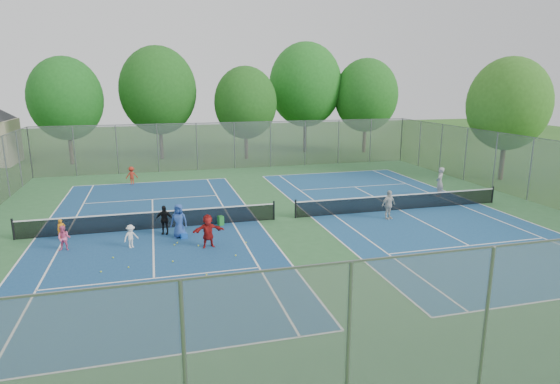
# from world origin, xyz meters

# --- Properties ---
(ground) EXTENTS (120.00, 120.00, 0.00)m
(ground) POSITION_xyz_m (0.00, 0.00, 0.00)
(ground) COLOR #29591C
(ground) RESTS_ON ground
(court_pad) EXTENTS (32.00, 32.00, 0.01)m
(court_pad) POSITION_xyz_m (0.00, 0.00, 0.01)
(court_pad) COLOR #306536
(court_pad) RESTS_ON ground
(court_left) EXTENTS (10.97, 23.77, 0.01)m
(court_left) POSITION_xyz_m (-7.00, 0.00, 0.02)
(court_left) COLOR navy
(court_left) RESTS_ON court_pad
(court_right) EXTENTS (10.97, 23.77, 0.01)m
(court_right) POSITION_xyz_m (7.00, 0.00, 0.02)
(court_right) COLOR navy
(court_right) RESTS_ON court_pad
(net_left) EXTENTS (12.87, 0.10, 0.91)m
(net_left) POSITION_xyz_m (-7.00, 0.00, 0.46)
(net_left) COLOR black
(net_left) RESTS_ON ground
(net_right) EXTENTS (12.87, 0.10, 0.91)m
(net_right) POSITION_xyz_m (7.00, 0.00, 0.46)
(net_right) COLOR black
(net_right) RESTS_ON ground
(fence_north) EXTENTS (32.00, 0.10, 4.00)m
(fence_north) POSITION_xyz_m (0.00, 16.00, 2.00)
(fence_north) COLOR gray
(fence_north) RESTS_ON ground
(fence_south) EXTENTS (32.00, 0.10, 4.00)m
(fence_south) POSITION_xyz_m (0.00, -16.00, 2.00)
(fence_south) COLOR gray
(fence_south) RESTS_ON ground
(fence_east) EXTENTS (0.10, 32.00, 4.00)m
(fence_east) POSITION_xyz_m (16.00, 0.00, 2.00)
(fence_east) COLOR gray
(fence_east) RESTS_ON ground
(tree_nw) EXTENTS (6.40, 6.40, 9.58)m
(tree_nw) POSITION_xyz_m (-14.00, 22.00, 5.89)
(tree_nw) COLOR #443326
(tree_nw) RESTS_ON ground
(tree_nl) EXTENTS (7.20, 7.20, 10.69)m
(tree_nl) POSITION_xyz_m (-6.00, 23.00, 6.54)
(tree_nl) COLOR #443326
(tree_nl) RESTS_ON ground
(tree_nc) EXTENTS (6.00, 6.00, 8.85)m
(tree_nc) POSITION_xyz_m (2.00, 21.00, 5.39)
(tree_nc) COLOR #443326
(tree_nc) RESTS_ON ground
(tree_nr) EXTENTS (7.60, 7.60, 11.42)m
(tree_nr) POSITION_xyz_m (9.00, 24.00, 7.04)
(tree_nr) COLOR #443326
(tree_nr) RESTS_ON ground
(tree_ne) EXTENTS (6.60, 6.60, 9.77)m
(tree_ne) POSITION_xyz_m (15.00, 22.00, 5.97)
(tree_ne) COLOR #443326
(tree_ne) RESTS_ON ground
(tree_side_e) EXTENTS (6.00, 6.00, 9.20)m
(tree_side_e) POSITION_xyz_m (19.00, 6.00, 5.74)
(tree_side_e) COLOR #443326
(tree_side_e) RESTS_ON ground
(ball_crate) EXTENTS (0.35, 0.35, 0.27)m
(ball_crate) POSITION_xyz_m (-5.57, -1.87, 0.13)
(ball_crate) COLOR blue
(ball_crate) RESTS_ON ground
(ball_hopper) EXTENTS (0.34, 0.34, 0.52)m
(ball_hopper) POSITION_xyz_m (-3.56, -0.26, 0.26)
(ball_hopper) COLOR #23822F
(ball_hopper) RESTS_ON ground
(student_a) EXTENTS (0.44, 0.37, 1.03)m
(student_a) POSITION_xyz_m (-11.17, -0.60, 0.51)
(student_a) COLOR orange
(student_a) RESTS_ON ground
(student_b) EXTENTS (0.62, 0.51, 1.16)m
(student_b) POSITION_xyz_m (-10.80, -2.19, 0.58)
(student_b) COLOR #EE5C90
(student_b) RESTS_ON ground
(student_c) EXTENTS (0.81, 0.72, 1.09)m
(student_c) POSITION_xyz_m (-7.95, -2.58, 0.54)
(student_c) COLOR silver
(student_c) RESTS_ON ground
(student_d) EXTENTS (0.92, 0.54, 1.46)m
(student_d) POSITION_xyz_m (-6.43, -0.96, 0.73)
(student_d) COLOR black
(student_d) RESTS_ON ground
(student_e) EXTENTS (0.95, 0.78, 1.66)m
(student_e) POSITION_xyz_m (-5.75, -1.67, 0.83)
(student_e) COLOR #284A95
(student_e) RESTS_ON ground
(student_f) EXTENTS (1.46, 0.55, 1.54)m
(student_f) POSITION_xyz_m (-4.57, -3.42, 0.77)
(student_f) COLOR maroon
(student_f) RESTS_ON ground
(child_far_baseline) EXTENTS (0.91, 0.61, 1.31)m
(child_far_baseline) POSITION_xyz_m (-8.41, 11.57, 0.66)
(child_far_baseline) COLOR #A42617
(child_far_baseline) RESTS_ON ground
(instructor) EXTENTS (0.84, 0.82, 1.95)m
(instructor) POSITION_xyz_m (11.16, 2.33, 0.97)
(instructor) COLOR #9C9C9F
(instructor) RESTS_ON ground
(teen_court_b) EXTENTS (1.02, 0.67, 1.62)m
(teen_court_b) POSITION_xyz_m (5.47, -1.48, 0.81)
(teen_court_b) COLOR beige
(teen_court_b) RESTS_ON ground
(tennis_ball_0) EXTENTS (0.07, 0.07, 0.07)m
(tennis_ball_0) POSITION_xyz_m (-5.03, -6.65, 0.03)
(tennis_ball_0) COLOR #B3D230
(tennis_ball_0) RESTS_ON ground
(tennis_ball_1) EXTENTS (0.07, 0.07, 0.07)m
(tennis_ball_1) POSITION_xyz_m (-6.07, -2.83, 0.03)
(tennis_ball_1) COLOR #ACC62E
(tennis_ball_1) RESTS_ON ground
(tennis_ball_2) EXTENTS (0.07, 0.07, 0.07)m
(tennis_ball_2) POSITION_xyz_m (-8.67, -3.78, 0.03)
(tennis_ball_2) COLOR #A1C12C
(tennis_ball_2) RESTS_ON ground
(tennis_ball_3) EXTENTS (0.07, 0.07, 0.07)m
(tennis_ball_3) POSITION_xyz_m (-5.92, -2.58, 0.03)
(tennis_ball_3) COLOR yellow
(tennis_ball_3) RESTS_ON ground
(tennis_ball_4) EXTENTS (0.07, 0.07, 0.07)m
(tennis_ball_4) POSITION_xyz_m (-10.34, -6.97, 0.03)
(tennis_ball_4) COLOR #BAD732
(tennis_ball_4) RESTS_ON ground
(tennis_ball_5) EXTENTS (0.07, 0.07, 0.07)m
(tennis_ball_5) POSITION_xyz_m (-5.01, -3.24, 0.03)
(tennis_ball_5) COLOR #E0F238
(tennis_ball_5) RESTS_ON ground
(tennis_ball_6) EXTENTS (0.07, 0.07, 0.07)m
(tennis_ball_6) POSITION_xyz_m (-7.98, -5.07, 0.03)
(tennis_ball_6) COLOR #A6C72E
(tennis_ball_6) RESTS_ON ground
(tennis_ball_7) EXTENTS (0.07, 0.07, 0.07)m
(tennis_ball_7) POSITION_xyz_m (-6.23, -4.89, 0.03)
(tennis_ball_7) COLOR #B3DA32
(tennis_ball_7) RESTS_ON ground
(tennis_ball_8) EXTENTS (0.07, 0.07, 0.07)m
(tennis_ball_8) POSITION_xyz_m (-2.83, -3.36, 0.03)
(tennis_ball_8) COLOR #ABC12D
(tennis_ball_8) RESTS_ON ground
(tennis_ball_9) EXTENTS (0.07, 0.07, 0.07)m
(tennis_ball_9) POSITION_xyz_m (-3.58, -4.90, 0.03)
(tennis_ball_9) COLOR yellow
(tennis_ball_9) RESTS_ON ground
(tennis_ball_10) EXTENTS (0.07, 0.07, 0.07)m
(tennis_ball_10) POSITION_xyz_m (-9.01, -5.26, 0.03)
(tennis_ball_10) COLOR #A6CC2F
(tennis_ball_10) RESTS_ON ground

